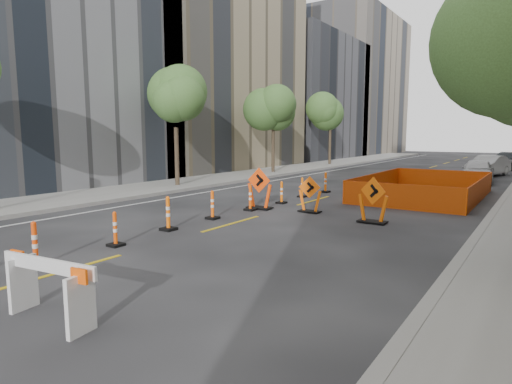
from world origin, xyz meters
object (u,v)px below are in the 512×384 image
Objects in this scene: channelizer_6 at (282,192)px; channelizer_7 at (302,187)px; parked_car_mid at (488,166)px; chevron_sign_right at (373,200)px; channelizer_2 at (115,229)px; chevron_sign_center at (310,194)px; channelizer_8 at (326,182)px; channelizer_4 at (212,205)px; parked_car_near at (478,171)px; parked_car_far at (506,161)px; channelizer_5 at (250,198)px; chevron_sign_left at (260,188)px; barricade_board at (50,290)px; channelizer_3 at (168,213)px; channelizer_1 at (35,244)px.

channelizer_6 is 2.13m from channelizer_7.
chevron_sign_right is at bearing -78.43° from parked_car_mid.
channelizer_6 is 1.02× the size of channelizer_7.
channelizer_2 is at bearing -87.12° from parked_car_mid.
chevron_sign_right is (2.62, -0.57, 0.09)m from chevron_sign_center.
channelizer_4 is at bearing -92.12° from channelizer_8.
channelizer_8 is 5.76m from chevron_sign_center.
parked_car_far is at bearing 82.23° from parked_car_near.
channelizer_5 is 0.21× the size of parked_car_far.
channelizer_7 is at bearing 155.41° from chevron_sign_right.
parked_car_far is (6.43, 27.93, -0.11)m from chevron_sign_left.
channelizer_5 is 0.62× the size of chevron_sign_left.
chevron_sign_right is at bearing -27.63° from chevron_sign_center.
channelizer_6 is at bearing -90.70° from channelizer_8.
channelizer_4 is 0.97× the size of channelizer_8.
channelizer_6 is (0.26, 4.24, -0.03)m from channelizer_4.
channelizer_8 is at bearing 88.28° from channelizer_5.
channelizer_2 is at bearing -89.35° from channelizer_7.
channelizer_2 is 0.46× the size of barricade_board.
channelizer_8 is (0.30, 10.61, -0.01)m from channelizer_3.
chevron_sign_left reaches higher than chevron_sign_center.
channelizer_4 is at bearing -137.97° from chevron_sign_right.
channelizer_5 is at bearing 90.56° from channelizer_1.
channelizer_5 is at bearing 91.00° from channelizer_2.
chevron_sign_right is 0.35× the size of parked_car_mid.
channelizer_1 reaches higher than channelizer_6.
barricade_board is (2.98, -1.39, -0.00)m from channelizer_1.
barricade_board is at bearing -101.53° from parked_car_near.
channelizer_1 is 0.21× the size of parked_car_far.
parked_car_far is at bearing 73.96° from channelizer_8.
channelizer_2 is at bearing -89.00° from channelizer_5.
channelizer_7 is (0.11, 6.37, -0.04)m from channelizer_4.
chevron_sign_left reaches higher than channelizer_2.
parked_car_far is at bearing 77.71° from channelizer_4.
chevron_sign_center reaches higher than channelizer_4.
channelizer_4 is 18.81m from parked_car_near.
chevron_sign_center is at bearing 8.52° from chevron_sign_left.
channelizer_8 is at bearing 87.88° from channelizer_4.
channelizer_4 is at bearing -113.92° from parked_car_near.
parked_car_far is (6.66, 30.55, 0.21)m from channelizer_4.
parked_car_far is at bearing 65.36° from chevron_sign_center.
chevron_sign_left is 0.38× the size of parked_car_near.
parked_car_far is at bearing 76.45° from barricade_board.
channelizer_8 is 0.21× the size of parked_car_far.
channelizer_2 is at bearing -95.69° from parked_car_far.
chevron_sign_center is (2.20, 5.18, 0.16)m from channelizer_3.
parked_car_far is at bearing 101.18° from parked_car_mid.
channelizer_1 reaches higher than channelizer_2.
parked_car_near is at bearing -75.38° from parked_car_mid.
parked_car_far reaches higher than channelizer_3.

